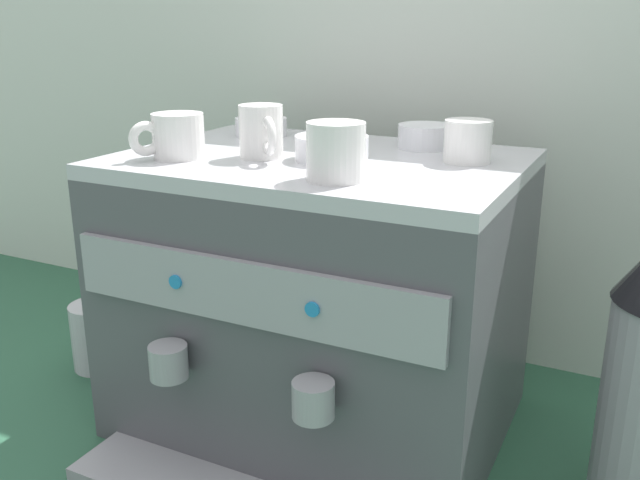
{
  "coord_description": "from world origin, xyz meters",
  "views": [
    {
      "loc": [
        0.47,
        -0.95,
        0.66
      ],
      "look_at": [
        0.0,
        0.0,
        0.32
      ],
      "focal_mm": 38.82,
      "sensor_mm": 36.0,
      "label": 1
    }
  ],
  "objects_px": {
    "espresso_machine": "(319,295)",
    "ceramic_cup_3": "(337,151)",
    "ceramic_cup_0": "(176,136)",
    "ceramic_cup_1": "(468,141)",
    "ceramic_bowl_2": "(332,148)",
    "milk_pitcher": "(98,336)",
    "ceramic_bowl_0": "(425,137)",
    "ceramic_cup_2": "(262,132)",
    "ceramic_bowl_1": "(261,127)"
  },
  "relations": [
    {
      "from": "espresso_machine",
      "to": "milk_pitcher",
      "type": "xyz_separation_m",
      "value": [
        -0.48,
        -0.03,
        -0.16
      ]
    },
    {
      "from": "ceramic_cup_0",
      "to": "ceramic_cup_2",
      "type": "bearing_deg",
      "value": 26.66
    },
    {
      "from": "ceramic_cup_0",
      "to": "ceramic_cup_3",
      "type": "bearing_deg",
      "value": -5.06
    },
    {
      "from": "ceramic_cup_0",
      "to": "ceramic_bowl_2",
      "type": "height_order",
      "value": "ceramic_cup_0"
    },
    {
      "from": "ceramic_cup_3",
      "to": "ceramic_bowl_0",
      "type": "relative_size",
      "value": 1.31
    },
    {
      "from": "ceramic_cup_1",
      "to": "ceramic_cup_2",
      "type": "relative_size",
      "value": 1.14
    },
    {
      "from": "ceramic_cup_3",
      "to": "ceramic_bowl_0",
      "type": "xyz_separation_m",
      "value": [
        0.03,
        0.28,
        -0.02
      ]
    },
    {
      "from": "ceramic_cup_1",
      "to": "ceramic_bowl_2",
      "type": "xyz_separation_m",
      "value": [
        -0.19,
        -0.08,
        -0.01
      ]
    },
    {
      "from": "ceramic_cup_1",
      "to": "milk_pitcher",
      "type": "relative_size",
      "value": 0.79
    },
    {
      "from": "ceramic_cup_2",
      "to": "ceramic_cup_3",
      "type": "relative_size",
      "value": 0.77
    },
    {
      "from": "ceramic_cup_3",
      "to": "ceramic_bowl_1",
      "type": "xyz_separation_m",
      "value": [
        -0.28,
        0.27,
        -0.02
      ]
    },
    {
      "from": "ceramic_cup_0",
      "to": "ceramic_cup_3",
      "type": "relative_size",
      "value": 0.91
    },
    {
      "from": "ceramic_bowl_1",
      "to": "milk_pitcher",
      "type": "height_order",
      "value": "ceramic_bowl_1"
    },
    {
      "from": "ceramic_cup_2",
      "to": "ceramic_bowl_2",
      "type": "bearing_deg",
      "value": 18.84
    },
    {
      "from": "milk_pitcher",
      "to": "ceramic_bowl_1",
      "type": "bearing_deg",
      "value": 29.89
    },
    {
      "from": "ceramic_bowl_0",
      "to": "ceramic_bowl_2",
      "type": "bearing_deg",
      "value": -120.3
    },
    {
      "from": "ceramic_bowl_0",
      "to": "ceramic_cup_1",
      "type": "bearing_deg",
      "value": -41.93
    },
    {
      "from": "milk_pitcher",
      "to": "ceramic_cup_3",
      "type": "bearing_deg",
      "value": -10.3
    },
    {
      "from": "ceramic_cup_0",
      "to": "milk_pitcher",
      "type": "bearing_deg",
      "value": 164.7
    },
    {
      "from": "ceramic_cup_0",
      "to": "milk_pitcher",
      "type": "height_order",
      "value": "ceramic_cup_0"
    },
    {
      "from": "ceramic_cup_1",
      "to": "ceramic_cup_2",
      "type": "bearing_deg",
      "value": -158.54
    },
    {
      "from": "ceramic_cup_3",
      "to": "ceramic_bowl_0",
      "type": "height_order",
      "value": "ceramic_cup_3"
    },
    {
      "from": "ceramic_bowl_0",
      "to": "ceramic_cup_2",
      "type": "bearing_deg",
      "value": -134.92
    },
    {
      "from": "espresso_machine",
      "to": "ceramic_bowl_2",
      "type": "height_order",
      "value": "ceramic_bowl_2"
    },
    {
      "from": "ceramic_cup_0",
      "to": "ceramic_cup_1",
      "type": "relative_size",
      "value": 1.04
    },
    {
      "from": "ceramic_cup_3",
      "to": "milk_pitcher",
      "type": "distance_m",
      "value": 0.72
    },
    {
      "from": "ceramic_cup_1",
      "to": "ceramic_bowl_2",
      "type": "height_order",
      "value": "ceramic_cup_1"
    },
    {
      "from": "ceramic_cup_1",
      "to": "ceramic_bowl_1",
      "type": "bearing_deg",
      "value": 169.76
    },
    {
      "from": "ceramic_cup_3",
      "to": "ceramic_cup_0",
      "type": "bearing_deg",
      "value": 174.94
    },
    {
      "from": "ceramic_cup_1",
      "to": "ceramic_bowl_2",
      "type": "bearing_deg",
      "value": -157.16
    },
    {
      "from": "ceramic_cup_1",
      "to": "ceramic_bowl_1",
      "type": "height_order",
      "value": "ceramic_cup_1"
    },
    {
      "from": "espresso_machine",
      "to": "ceramic_cup_0",
      "type": "distance_m",
      "value": 0.34
    },
    {
      "from": "espresso_machine",
      "to": "ceramic_bowl_2",
      "type": "relative_size",
      "value": 5.51
    },
    {
      "from": "ceramic_bowl_0",
      "to": "milk_pitcher",
      "type": "bearing_deg",
      "value": -163.57
    },
    {
      "from": "ceramic_bowl_0",
      "to": "milk_pitcher",
      "type": "relative_size",
      "value": 0.68
    },
    {
      "from": "ceramic_cup_3",
      "to": "ceramic_cup_2",
      "type": "bearing_deg",
      "value": 153.08
    },
    {
      "from": "ceramic_bowl_2",
      "to": "milk_pitcher",
      "type": "distance_m",
      "value": 0.65
    },
    {
      "from": "ceramic_bowl_1",
      "to": "ceramic_bowl_2",
      "type": "distance_m",
      "value": 0.26
    },
    {
      "from": "ceramic_cup_0",
      "to": "ceramic_bowl_2",
      "type": "relative_size",
      "value": 0.97
    },
    {
      "from": "ceramic_cup_0",
      "to": "milk_pitcher",
      "type": "distance_m",
      "value": 0.52
    },
    {
      "from": "ceramic_cup_1",
      "to": "ceramic_bowl_1",
      "type": "xyz_separation_m",
      "value": [
        -0.4,
        0.07,
        -0.02
      ]
    },
    {
      "from": "espresso_machine",
      "to": "ceramic_bowl_2",
      "type": "bearing_deg",
      "value": -26.24
    },
    {
      "from": "ceramic_cup_0",
      "to": "ceramic_cup_3",
      "type": "distance_m",
      "value": 0.28
    },
    {
      "from": "espresso_machine",
      "to": "ceramic_cup_3",
      "type": "bearing_deg",
      "value": -55.04
    },
    {
      "from": "ceramic_cup_0",
      "to": "ceramic_cup_3",
      "type": "height_order",
      "value": "ceramic_cup_3"
    },
    {
      "from": "ceramic_bowl_2",
      "to": "ceramic_bowl_0",
      "type": "bearing_deg",
      "value": 59.7
    },
    {
      "from": "ceramic_cup_0",
      "to": "ceramic_cup_1",
      "type": "distance_m",
      "value": 0.44
    },
    {
      "from": "ceramic_cup_0",
      "to": "milk_pitcher",
      "type": "xyz_separation_m",
      "value": [
        -0.29,
        0.08,
        -0.43
      ]
    },
    {
      "from": "ceramic_bowl_0",
      "to": "ceramic_bowl_1",
      "type": "bearing_deg",
      "value": -178.09
    },
    {
      "from": "ceramic_cup_0",
      "to": "ceramic_bowl_2",
      "type": "bearing_deg",
      "value": 23.15
    }
  ]
}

